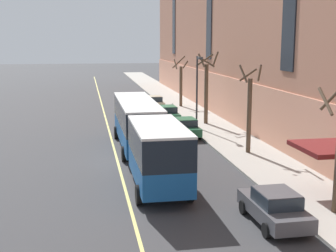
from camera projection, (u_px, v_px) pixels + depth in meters
ground_plane at (127, 161)px, 30.99m from camera, size 260.00×260.00×0.00m
sidewalk at (239, 145)px, 35.39m from camera, size 4.49×160.00×0.15m
city_bus at (144, 131)px, 30.35m from camera, size 2.90×19.01×3.59m
parked_car_darkgray_0 at (274, 207)px, 20.23m from camera, size 2.06×4.41×1.56m
parked_car_green_1 at (185, 127)px, 38.68m from camera, size 2.03×4.53×1.56m
parked_car_green_2 at (167, 113)px, 45.83m from camera, size 2.10×4.72×1.56m
parked_car_champagne_4 at (154, 102)px, 53.86m from camera, size 2.04×4.31×1.56m
street_tree_mid_block at (249, 109)px, 32.23m from camera, size 1.51×1.50×6.14m
street_tree_far_uptown at (207, 87)px, 43.52m from camera, size 1.77×1.80×6.71m
street_tree_far_downtown at (181, 82)px, 55.02m from camera, size 1.71×1.69×5.89m
street_lamp at (198, 84)px, 40.94m from camera, size 0.36×1.48×6.37m
fire_hydrant at (173, 107)px, 52.63m from camera, size 0.42×0.24×0.72m
lane_centerline at (115, 151)px, 33.79m from camera, size 0.16×140.00×0.01m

